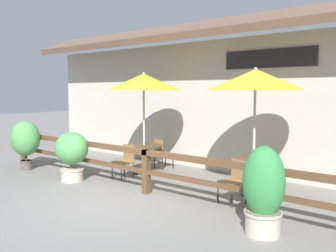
{
  "coord_description": "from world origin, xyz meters",
  "views": [
    {
      "loc": [
        5.48,
        -4.69,
        2.2
      ],
      "look_at": [
        0.2,
        1.54,
        1.44
      ],
      "focal_mm": 40.0,
      "sensor_mm": 36.0,
      "label": 1
    }
  ],
  "objects_px": {
    "chair_near_streetside": "(125,160)",
    "dining_table_middle": "(254,166)",
    "potted_plant_tall_tropical": "(25,139)",
    "potted_plant_small_flowering": "(72,152)",
    "patio_umbrella_middle": "(255,80)",
    "chair_middle_wallside": "(268,167)",
    "patio_umbrella_near": "(144,82)",
    "chair_middle_streetside": "(234,179)",
    "chair_near_wallside": "(162,152)",
    "potted_plant_broad_leaf": "(264,191)",
    "dining_table_near": "(144,151)"
  },
  "relations": [
    {
      "from": "potted_plant_broad_leaf",
      "to": "dining_table_middle",
      "type": "bearing_deg",
      "value": 121.14
    },
    {
      "from": "chair_near_streetside",
      "to": "dining_table_middle",
      "type": "xyz_separation_m",
      "value": [
        3.18,
        0.74,
        0.14
      ]
    },
    {
      "from": "patio_umbrella_middle",
      "to": "potted_plant_small_flowering",
      "type": "distance_m",
      "value": 4.68
    },
    {
      "from": "chair_near_wallside",
      "to": "chair_middle_streetside",
      "type": "bearing_deg",
      "value": 167.82
    },
    {
      "from": "patio_umbrella_middle",
      "to": "chair_middle_wallside",
      "type": "bearing_deg",
      "value": 91.88
    },
    {
      "from": "chair_middle_streetside",
      "to": "patio_umbrella_middle",
      "type": "bearing_deg",
      "value": 103.33
    },
    {
      "from": "chair_near_wallside",
      "to": "potted_plant_broad_leaf",
      "type": "relative_size",
      "value": 0.61
    },
    {
      "from": "dining_table_near",
      "to": "patio_umbrella_middle",
      "type": "xyz_separation_m",
      "value": [
        3.24,
        -0.03,
        1.82
      ]
    },
    {
      "from": "potted_plant_tall_tropical",
      "to": "potted_plant_small_flowering",
      "type": "bearing_deg",
      "value": 0.99
    },
    {
      "from": "chair_near_wallside",
      "to": "dining_table_middle",
      "type": "relative_size",
      "value": 0.86
    },
    {
      "from": "chair_near_streetside",
      "to": "chair_middle_wallside",
      "type": "xyz_separation_m",
      "value": [
        3.15,
        1.51,
        0.0
      ]
    },
    {
      "from": "dining_table_middle",
      "to": "potted_plant_broad_leaf",
      "type": "xyz_separation_m",
      "value": [
        1.16,
        -1.92,
        0.08
      ]
    },
    {
      "from": "patio_umbrella_near",
      "to": "chair_middle_streetside",
      "type": "xyz_separation_m",
      "value": [
        3.23,
        -0.8,
        -1.96
      ]
    },
    {
      "from": "chair_middle_streetside",
      "to": "potted_plant_broad_leaf",
      "type": "distance_m",
      "value": 1.66
    },
    {
      "from": "dining_table_near",
      "to": "patio_umbrella_middle",
      "type": "relative_size",
      "value": 0.37
    },
    {
      "from": "patio_umbrella_near",
      "to": "potted_plant_small_flowering",
      "type": "distance_m",
      "value": 2.59
    },
    {
      "from": "chair_middle_streetside",
      "to": "potted_plant_broad_leaf",
      "type": "xyz_separation_m",
      "value": [
        1.17,
        -1.15,
        0.22
      ]
    },
    {
      "from": "patio_umbrella_middle",
      "to": "chair_near_streetside",
      "type": "bearing_deg",
      "value": -166.89
    },
    {
      "from": "dining_table_near",
      "to": "potted_plant_tall_tropical",
      "type": "height_order",
      "value": "potted_plant_tall_tropical"
    },
    {
      "from": "potted_plant_tall_tropical",
      "to": "potted_plant_small_flowering",
      "type": "xyz_separation_m",
      "value": [
        2.11,
        0.04,
        -0.14
      ]
    },
    {
      "from": "chair_near_wallside",
      "to": "dining_table_near",
      "type": "bearing_deg",
      "value": 106.39
    },
    {
      "from": "patio_umbrella_near",
      "to": "potted_plant_tall_tropical",
      "type": "bearing_deg",
      "value": -147.41
    },
    {
      "from": "dining_table_near",
      "to": "chair_near_streetside",
      "type": "bearing_deg",
      "value": -85.24
    },
    {
      "from": "chair_near_streetside",
      "to": "chair_near_wallside",
      "type": "bearing_deg",
      "value": 99.29
    },
    {
      "from": "dining_table_near",
      "to": "dining_table_middle",
      "type": "bearing_deg",
      "value": -0.51
    },
    {
      "from": "chair_middle_wallside",
      "to": "potted_plant_broad_leaf",
      "type": "height_order",
      "value": "potted_plant_broad_leaf"
    },
    {
      "from": "chair_near_wallside",
      "to": "potted_plant_small_flowering",
      "type": "bearing_deg",
      "value": 88.11
    },
    {
      "from": "chair_middle_wallside",
      "to": "potted_plant_small_flowering",
      "type": "distance_m",
      "value": 4.7
    },
    {
      "from": "chair_near_wallside",
      "to": "potted_plant_broad_leaf",
      "type": "bearing_deg",
      "value": 161.95
    },
    {
      "from": "chair_near_streetside",
      "to": "potted_plant_small_flowering",
      "type": "height_order",
      "value": "potted_plant_small_flowering"
    },
    {
      "from": "patio_umbrella_middle",
      "to": "chair_middle_wallside",
      "type": "height_order",
      "value": "patio_umbrella_middle"
    },
    {
      "from": "dining_table_near",
      "to": "dining_table_middle",
      "type": "relative_size",
      "value": 1.0
    },
    {
      "from": "dining_table_near",
      "to": "chair_middle_streetside",
      "type": "xyz_separation_m",
      "value": [
        3.23,
        -0.8,
        -0.14
      ]
    },
    {
      "from": "potted_plant_broad_leaf",
      "to": "patio_umbrella_near",
      "type": "bearing_deg",
      "value": 156.1
    },
    {
      "from": "dining_table_middle",
      "to": "chair_middle_streetside",
      "type": "bearing_deg",
      "value": -90.88
    },
    {
      "from": "dining_table_near",
      "to": "chair_middle_wallside",
      "type": "xyz_separation_m",
      "value": [
        3.21,
        0.74,
        -0.14
      ]
    },
    {
      "from": "patio_umbrella_middle",
      "to": "chair_middle_wallside",
      "type": "distance_m",
      "value": 2.11
    },
    {
      "from": "chair_middle_streetside",
      "to": "dining_table_middle",
      "type": "bearing_deg",
      "value": 103.33
    },
    {
      "from": "chair_middle_wallside",
      "to": "chair_middle_streetside",
      "type": "bearing_deg",
      "value": 102.13
    },
    {
      "from": "chair_middle_wallside",
      "to": "dining_table_middle",
      "type": "bearing_deg",
      "value": 103.51
    },
    {
      "from": "patio_umbrella_near",
      "to": "dining_table_middle",
      "type": "xyz_separation_m",
      "value": [
        3.24,
        -0.03,
        -1.82
      ]
    },
    {
      "from": "chair_middle_streetside",
      "to": "potted_plant_small_flowering",
      "type": "relative_size",
      "value": 0.7
    },
    {
      "from": "chair_near_wallside",
      "to": "dining_table_middle",
      "type": "height_order",
      "value": "chair_near_wallside"
    },
    {
      "from": "dining_table_near",
      "to": "potted_plant_broad_leaf",
      "type": "height_order",
      "value": "potted_plant_broad_leaf"
    },
    {
      "from": "patio_umbrella_middle",
      "to": "dining_table_middle",
      "type": "relative_size",
      "value": 2.73
    },
    {
      "from": "dining_table_middle",
      "to": "chair_middle_wallside",
      "type": "height_order",
      "value": "chair_middle_wallside"
    },
    {
      "from": "patio_umbrella_middle",
      "to": "potted_plant_tall_tropical",
      "type": "relative_size",
      "value": 1.95
    },
    {
      "from": "chair_near_streetside",
      "to": "chair_middle_streetside",
      "type": "height_order",
      "value": "same"
    },
    {
      "from": "patio_umbrella_near",
      "to": "chair_middle_streetside",
      "type": "height_order",
      "value": "patio_umbrella_near"
    },
    {
      "from": "chair_middle_streetside",
      "to": "potted_plant_small_flowering",
      "type": "bearing_deg",
      "value": -151.83
    }
  ]
}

